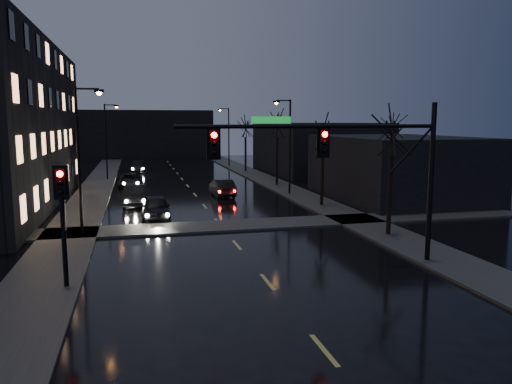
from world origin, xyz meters
TOP-DOWN VIEW (x-y plane):
  - sidewalk_left at (-8.50, 35.00)m, footprint 3.00×140.00m
  - sidewalk_right at (8.50, 35.00)m, footprint 3.00×140.00m
  - sidewalk_cross at (0.00, 18.50)m, footprint 40.00×3.00m
  - commercial_right_near at (15.50, 26.00)m, footprint 10.00×14.00m
  - commercial_right_far at (17.00, 48.00)m, footprint 12.00×18.00m
  - far_block at (-3.00, 78.00)m, footprint 22.00×10.00m
  - signal_mast at (3.85, 9.00)m, footprint 11.11×0.41m
  - signal_pole_left at (-7.50, 8.99)m, footprint 0.35×0.41m
  - tree_near at (8.40, 14.00)m, footprint 3.52×3.52m
  - tree_mid_a at (8.40, 24.00)m, footprint 3.30×3.30m
  - tree_mid_b at (8.40, 36.00)m, footprint 3.74×3.74m
  - tree_far at (8.40, 50.00)m, footprint 3.43×3.43m
  - streetlight_l_near at (-7.58, 18.00)m, footprint 1.53×0.28m
  - streetlight_l_far at (-7.58, 45.00)m, footprint 1.53×0.28m
  - streetlight_r_mid at (7.58, 30.00)m, footprint 1.53×0.28m
  - streetlight_r_far at (7.58, 58.00)m, footprint 1.53×0.28m
  - oncoming_car_a at (-3.68, 21.88)m, footprint 1.87×4.41m
  - oncoming_car_b at (-4.97, 27.71)m, footprint 1.85×4.55m
  - oncoming_car_c at (-5.33, 38.27)m, footprint 2.30×4.74m
  - oncoming_car_d at (-4.61, 52.52)m, footprint 1.93×4.52m
  - lead_car at (2.12, 30.58)m, footprint 1.64×4.36m

SIDE VIEW (x-z plane):
  - sidewalk_left at x=-8.50m, z-range 0.00..0.12m
  - sidewalk_right at x=8.50m, z-range 0.00..0.12m
  - sidewalk_cross at x=0.00m, z-range 0.00..0.12m
  - oncoming_car_d at x=-4.61m, z-range 0.00..1.30m
  - oncoming_car_c at x=-5.33m, z-range 0.00..1.30m
  - lead_car at x=2.12m, z-range 0.00..1.42m
  - oncoming_car_b at x=-4.97m, z-range 0.00..1.47m
  - oncoming_car_a at x=-3.68m, z-range 0.00..1.49m
  - commercial_right_near at x=15.50m, z-range 0.00..5.00m
  - commercial_right_far at x=17.00m, z-range 0.00..6.00m
  - signal_pole_left at x=-7.50m, z-range 0.75..5.27m
  - far_block at x=-3.00m, z-range 0.00..8.00m
  - streetlight_l_near at x=-7.58m, z-range 0.77..8.77m
  - streetlight_l_far at x=-7.58m, z-range 0.77..8.77m
  - streetlight_r_mid at x=7.58m, z-range 0.77..8.77m
  - streetlight_r_far at x=7.58m, z-range 0.77..8.77m
  - signal_mast at x=3.85m, z-range 1.37..8.37m
  - tree_mid_a at x=8.40m, z-range 2.04..9.61m
  - tree_far at x=8.40m, z-range 2.12..10.00m
  - tree_near at x=8.40m, z-range 2.18..10.26m
  - tree_mid_b at x=8.40m, z-range 2.32..10.90m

